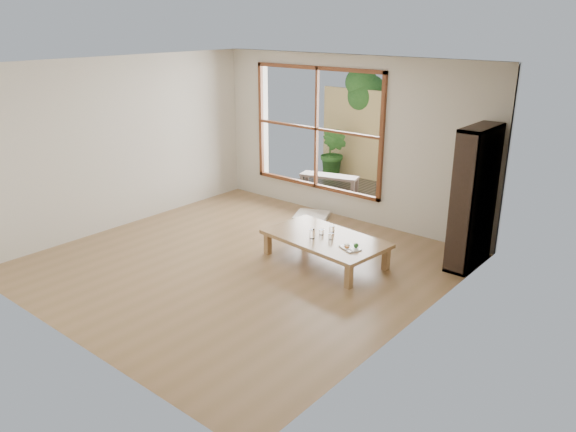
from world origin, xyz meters
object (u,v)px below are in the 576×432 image
(bookshelf, at_px, (474,198))
(garden_bench, at_px, (329,178))
(low_table, at_px, (325,240))
(food_tray, at_px, (351,247))

(bookshelf, bearing_deg, garden_bench, 156.93)
(low_table, height_order, bookshelf, bookshelf)
(bookshelf, distance_m, food_tray, 1.72)
(bookshelf, bearing_deg, low_table, -142.99)
(low_table, xyz_separation_m, food_tray, (0.49, -0.12, 0.06))
(food_tray, xyz_separation_m, garden_bench, (-2.26, 2.66, -0.07))
(food_tray, bearing_deg, low_table, -170.67)
(food_tray, height_order, garden_bench, food_tray)
(food_tray, bearing_deg, bookshelf, 73.78)
(garden_bench, bearing_deg, low_table, -70.73)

